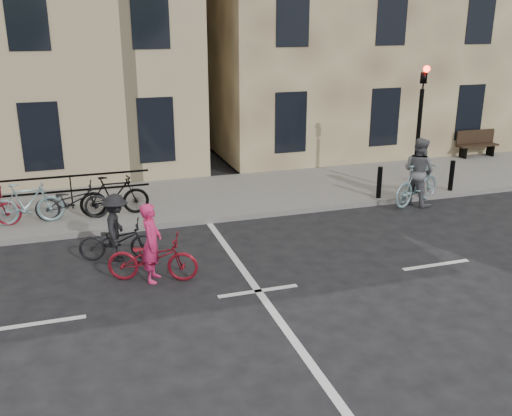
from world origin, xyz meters
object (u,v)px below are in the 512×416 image
object	(u,v)px
cyclist_grey	(418,178)
cyclist_pink	(152,254)
bench	(476,142)
traffic_light	(420,114)
cyclist_dark	(117,234)

from	to	relation	value
cyclist_grey	cyclist_pink	bearing A→B (deg)	85.70
bench	cyclist_grey	world-z (taller)	cyclist_grey
traffic_light	cyclist_dark	xyz separation A→B (m)	(-8.61, -1.93, -1.87)
traffic_light	cyclist_dark	distance (m)	9.02
bench	cyclist_dark	distance (m)	14.43
traffic_light	bench	xyz separation A→B (m)	(4.80, 3.39, -1.78)
cyclist_grey	bench	bearing A→B (deg)	-75.37
traffic_light	cyclist_grey	size ratio (longest dim) A/B	1.92
cyclist_dark	cyclist_grey	bearing A→B (deg)	-69.03
bench	cyclist_dark	xyz separation A→B (m)	(-13.41, -5.33, -0.09)
traffic_light	cyclist_pink	bearing A→B (deg)	-158.19
bench	traffic_light	bearing A→B (deg)	-144.75
bench	cyclist_pink	distance (m)	14.44
cyclist_grey	cyclist_dark	bearing A→B (deg)	76.20
traffic_light	cyclist_dark	size ratio (longest dim) A/B	2.24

